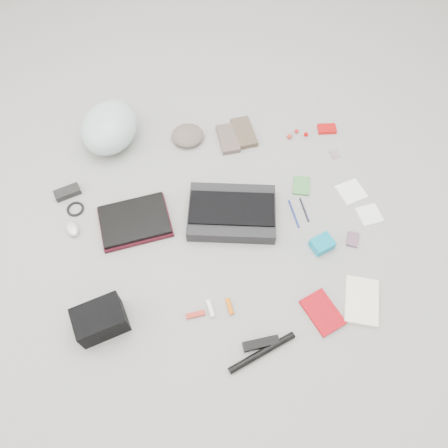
{
  "coord_description": "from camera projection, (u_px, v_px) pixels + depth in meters",
  "views": [
    {
      "loc": [
        -0.1,
        -1.03,
        1.85
      ],
      "look_at": [
        0.0,
        0.0,
        0.05
      ],
      "focal_mm": 35.0,
      "sensor_mm": 36.0,
      "label": 1
    }
  ],
  "objects": [
    {
      "name": "multitool",
      "position": [
        195.0,
        315.0,
        1.9
      ],
      "size": [
        0.09,
        0.03,
        0.01
      ],
      "primitive_type": "cube",
      "rotation": [
        0.0,
        0.0,
        0.13
      ],
      "color": "#A9291A",
      "rests_on": "ground_plane"
    },
    {
      "name": "bike_helmet",
      "position": [
        110.0,
        127.0,
        2.3
      ],
      "size": [
        0.39,
        0.43,
        0.21
      ],
      "primitive_type": "ellipsoid",
      "rotation": [
        0.0,
        0.0,
        -0.35
      ],
      "color": "silver",
      "rests_on": "ground_plane"
    },
    {
      "name": "card_deck",
      "position": [
        353.0,
        239.0,
        2.08
      ],
      "size": [
        0.08,
        0.09,
        0.01
      ],
      "primitive_type": "cube",
      "rotation": [
        0.0,
        0.0,
        -0.39
      ],
      "color": "#765269",
      "rests_on": "ground_plane"
    },
    {
      "name": "pen_blue",
      "position": [
        294.0,
        214.0,
        2.16
      ],
      "size": [
        0.03,
        0.16,
        0.01
      ],
      "primitive_type": "cylinder",
      "rotation": [
        1.57,
        0.0,
        0.14
      ],
      "color": "navy",
      "rests_on": "ground_plane"
    },
    {
      "name": "mitten_right",
      "position": [
        244.0,
        133.0,
        2.4
      ],
      "size": [
        0.13,
        0.22,
        0.03
      ],
      "primitive_type": "cube",
      "rotation": [
        0.0,
        0.0,
        0.15
      ],
      "color": "brown",
      "rests_on": "ground_plane"
    },
    {
      "name": "napkin_top",
      "position": [
        351.0,
        192.0,
        2.22
      ],
      "size": [
        0.16,
        0.16,
        0.01
      ],
      "primitive_type": "cube",
      "rotation": [
        0.0,
        0.0,
        0.31
      ],
      "color": "white",
      "rests_on": "ground_plane"
    },
    {
      "name": "pen_navy",
      "position": [
        305.0,
        210.0,
        2.17
      ],
      "size": [
        0.02,
        0.12,
        0.01
      ],
      "primitive_type": "cylinder",
      "rotation": [
        1.57,
        0.0,
        0.13
      ],
      "color": "navy",
      "rests_on": "ground_plane"
    },
    {
      "name": "ground_plane",
      "position": [
        224.0,
        229.0,
        2.12
      ],
      "size": [
        4.0,
        4.0,
        0.0
      ],
      "primitive_type": "plane",
      "color": "gray"
    },
    {
      "name": "toiletry_tube_orange",
      "position": [
        230.0,
        306.0,
        1.91
      ],
      "size": [
        0.03,
        0.08,
        0.02
      ],
      "primitive_type": "cylinder",
      "rotation": [
        1.57,
        0.0,
        0.16
      ],
      "color": "#D2610A",
      "rests_on": "ground_plane"
    },
    {
      "name": "laptop_sleeve",
      "position": [
        135.0,
        222.0,
        2.12
      ],
      "size": [
        0.37,
        0.31,
        0.02
      ],
      "primitive_type": "cube",
      "rotation": [
        0.0,
        0.0,
        0.18
      ],
      "color": "#410E18",
      "rests_on": "ground_plane"
    },
    {
      "name": "bike_pump",
      "position": [
        262.0,
        353.0,
        1.81
      ],
      "size": [
        0.3,
        0.15,
        0.03
      ],
      "primitive_type": "cylinder",
      "rotation": [
        0.0,
        1.57,
        0.4
      ],
      "color": "black",
      "rests_on": "ground_plane"
    },
    {
      "name": "lollipop_b",
      "position": [
        296.0,
        131.0,
        2.41
      ],
      "size": [
        0.03,
        0.03,
        0.02
      ],
      "primitive_type": "sphere",
      "rotation": [
        0.0,
        0.0,
        0.41
      ],
      "color": "red",
      "rests_on": "ground_plane"
    },
    {
      "name": "u_lock",
      "position": [
        261.0,
        343.0,
        1.83
      ],
      "size": [
        0.16,
        0.06,
        0.03
      ],
      "primitive_type": "cube",
      "rotation": [
        0.0,
        0.0,
        0.11
      ],
      "color": "black",
      "rests_on": "ground_plane"
    },
    {
      "name": "power_brick",
      "position": [
        67.0,
        192.0,
        2.2
      ],
      "size": [
        0.14,
        0.1,
        0.03
      ],
      "primitive_type": "cube",
      "rotation": [
        0.0,
        0.0,
        0.36
      ],
      "color": "black",
      "rests_on": "ground_plane"
    },
    {
      "name": "cable_coil",
      "position": [
        75.0,
        209.0,
        2.17
      ],
      "size": [
        0.1,
        0.1,
        0.01
      ],
      "primitive_type": "torus",
      "rotation": [
        0.0,
        0.0,
        -0.17
      ],
      "color": "black",
      "rests_on": "ground_plane"
    },
    {
      "name": "accordion_wallet",
      "position": [
        322.0,
        244.0,
        2.05
      ],
      "size": [
        0.12,
        0.11,
        0.05
      ],
      "primitive_type": "cube",
      "rotation": [
        0.0,
        0.0,
        0.4
      ],
      "color": "#038DB1",
      "rests_on": "ground_plane"
    },
    {
      "name": "camera_bag",
      "position": [
        100.0,
        320.0,
        1.83
      ],
      "size": [
        0.24,
        0.2,
        0.13
      ],
      "primitive_type": "cube",
      "rotation": [
        0.0,
        0.0,
        0.32
      ],
      "color": "black",
      "rests_on": "ground_plane"
    },
    {
      "name": "stamp_sheet",
      "position": [
        335.0,
        154.0,
        2.35
      ],
      "size": [
        0.06,
        0.06,
        0.0
      ],
      "primitive_type": "cube",
      "rotation": [
        0.0,
        0.0,
        0.18
      ],
      "color": "gray",
      "rests_on": "ground_plane"
    },
    {
      "name": "book_red",
      "position": [
        322.0,
        312.0,
        1.9
      ],
      "size": [
        0.19,
        0.22,
        0.02
      ],
      "primitive_type": "cube",
      "rotation": [
        0.0,
        0.0,
        0.42
      ],
      "color": "red",
      "rests_on": "ground_plane"
    },
    {
      "name": "napkin_bottom",
      "position": [
        369.0,
        215.0,
        2.16
      ],
      "size": [
        0.13,
        0.13,
        0.01
      ],
      "primitive_type": "cube",
      "rotation": [
        0.0,
        0.0,
        0.18
      ],
      "color": "white",
      "rests_on": "ground_plane"
    },
    {
      "name": "pen_black",
      "position": [
        304.0,
        210.0,
        2.17
      ],
      "size": [
        0.02,
        0.14,
        0.01
      ],
      "primitive_type": "cylinder",
      "rotation": [
        1.57,
        0.0,
        0.12
      ],
      "color": "black",
      "rests_on": "ground_plane"
    },
    {
      "name": "altoids_tin",
      "position": [
        327.0,
        129.0,
        2.42
      ],
      "size": [
        0.1,
        0.07,
        0.02
      ],
      "primitive_type": "cube",
      "rotation": [
        0.0,
        0.0,
        -0.05
      ],
      "color": "red",
      "rests_on": "ground_plane"
    },
    {
      "name": "notepad",
      "position": [
        301.0,
        186.0,
        2.24
      ],
      "size": [
        0.11,
        0.13,
        0.01
      ],
      "primitive_type": "cube",
      "rotation": [
        0.0,
        0.0,
        -0.23
      ],
      "color": "#428441",
      "rests_on": "ground_plane"
    },
    {
      "name": "bag_flap",
      "position": [
        232.0,
        208.0,
        2.09
      ],
      "size": [
        0.43,
        0.24,
        0.01
      ],
      "primitive_type": "cube",
      "rotation": [
        0.0,
        0.0,
        -0.14
      ],
      "color": "black",
      "rests_on": "messenger_bag"
    },
    {
      "name": "laptop",
      "position": [
        134.0,
        220.0,
        2.11
      ],
      "size": [
        0.36,
        0.29,
        0.02
      ],
      "primitive_type": "cube",
      "rotation": [
        0.0,
        0.0,
        0.18
      ],
      "color": "black",
      "rests_on": "laptop_sleeve"
    },
    {
      "name": "mouse",
      "position": [
        72.0,
        229.0,
        2.1
      ],
      "size": [
        0.08,
        0.1,
        0.03
      ],
      "primitive_type": "ellipsoid",
      "rotation": [
        0.0,
        0.0,
        0.37
      ],
      "color": "silver",
      "rests_on": "ground_plane"
    },
    {
      "name": "book_white",
      "position": [
        362.0,
        301.0,
        1.92
      ],
      "size": [
        0.2,
        0.25,
        0.02
      ],
      "primitive_type": "cube",
      "rotation": [
        0.0,
        0.0,
        -0.28
      ],
      "color": "white",
      "rests_on": "ground_plane"
    },
    {
      "name": "messenger_bag",
      "position": [
        232.0,
        213.0,
        2.12
      ],
      "size": [
        0.46,
        0.36,
        0.07
      ],
      "primitive_type": "cube",
      "rotation": [
        0.0,
        0.0,
        -0.14
      ],
      "color": "#232326",
      "rests_on": "ground_plane"
    },
    {
      "name": "lollipop_c",
      "position": [
        306.0,
        134.0,
        2.4
      ],
      "size": [
        0.03,
        0.03,
        0.02
      ],
      "primitive_type": "sphere",
      "rotation": [
        0.0,
        0.0,
        -0.28
      ],
      "color": "#B70200",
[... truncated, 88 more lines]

